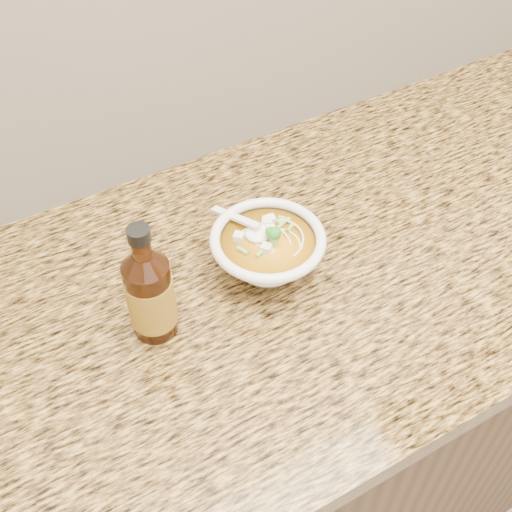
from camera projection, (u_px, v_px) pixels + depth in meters
cabinet at (303, 402)px, 1.36m from camera, size 4.00×0.65×0.86m
counter_slab at (318, 260)px, 1.03m from camera, size 4.00×0.68×0.04m
soup_bowl at (267, 253)px, 0.96m from camera, size 0.17×0.19×0.10m
hot_sauce_bottle at (150, 294)px, 0.86m from camera, size 0.07×0.07×0.20m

